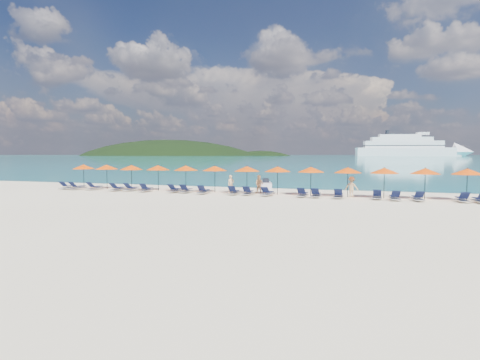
% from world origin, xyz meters
% --- Properties ---
extents(ground, '(1400.00, 1400.00, 0.00)m').
position_xyz_m(ground, '(0.00, 0.00, 0.00)').
color(ground, beige).
extents(sea, '(1600.00, 1300.00, 0.01)m').
position_xyz_m(sea, '(0.00, 660.00, 0.01)').
color(sea, '#1FA9B2').
rests_on(sea, ground).
extents(headland_main, '(374.00, 242.00, 126.50)m').
position_xyz_m(headland_main, '(-300.00, 540.00, -38.00)').
color(headland_main, black).
rests_on(headland_main, ground).
extents(headland_small, '(162.00, 126.00, 85.50)m').
position_xyz_m(headland_small, '(-150.00, 560.00, -35.00)').
color(headland_small, black).
rests_on(headland_small, ground).
extents(cruise_ship, '(145.02, 46.93, 39.88)m').
position_xyz_m(cruise_ship, '(61.92, 531.00, 10.38)').
color(cruise_ship, white).
rests_on(cruise_ship, ground).
extents(sailboat_near, '(5.81, 1.94, 10.66)m').
position_xyz_m(sailboat_near, '(110.43, 519.20, 1.09)').
color(sailboat_near, white).
rests_on(sailboat_near, ground).
extents(jetski, '(1.76, 2.84, 0.95)m').
position_xyz_m(jetski, '(0.48, 9.05, 0.39)').
color(jetski, silver).
rests_on(jetski, ground).
extents(beachgoer_a, '(0.65, 0.64, 1.51)m').
position_xyz_m(beachgoer_a, '(-1.12, 4.06, 0.76)').
color(beachgoer_a, tan).
rests_on(beachgoer_a, ground).
extents(beachgoer_b, '(0.74, 0.43, 1.50)m').
position_xyz_m(beachgoer_b, '(1.02, 4.97, 0.75)').
color(beachgoer_b, tan).
rests_on(beachgoer_b, ground).
extents(beachgoer_c, '(1.07, 0.64, 1.55)m').
position_xyz_m(beachgoer_c, '(8.32, 4.28, 0.77)').
color(beachgoer_c, tan).
rests_on(beachgoer_c, ground).
extents(umbrella_0, '(2.10, 2.10, 2.28)m').
position_xyz_m(umbrella_0, '(-15.92, 4.53, 2.02)').
color(umbrella_0, black).
rests_on(umbrella_0, ground).
extents(umbrella_1, '(2.10, 2.10, 2.28)m').
position_xyz_m(umbrella_1, '(-13.39, 4.58, 2.02)').
color(umbrella_1, black).
rests_on(umbrella_1, ground).
extents(umbrella_2, '(2.10, 2.10, 2.28)m').
position_xyz_m(umbrella_2, '(-10.66, 4.40, 2.02)').
color(umbrella_2, black).
rests_on(umbrella_2, ground).
extents(umbrella_3, '(2.10, 2.10, 2.28)m').
position_xyz_m(umbrella_3, '(-8.11, 4.64, 2.02)').
color(umbrella_3, black).
rests_on(umbrella_3, ground).
extents(umbrella_4, '(2.10, 2.10, 2.28)m').
position_xyz_m(umbrella_4, '(-5.36, 4.51, 2.02)').
color(umbrella_4, black).
rests_on(umbrella_4, ground).
extents(umbrella_5, '(2.10, 2.10, 2.28)m').
position_xyz_m(umbrella_5, '(-2.76, 4.65, 2.02)').
color(umbrella_5, black).
rests_on(umbrella_5, ground).
extents(umbrella_6, '(2.10, 2.10, 2.28)m').
position_xyz_m(umbrella_6, '(0.11, 4.47, 2.02)').
color(umbrella_6, black).
rests_on(umbrella_6, ground).
extents(umbrella_7, '(2.10, 2.10, 2.28)m').
position_xyz_m(umbrella_7, '(2.63, 4.52, 2.02)').
color(umbrella_7, black).
rests_on(umbrella_7, ground).
extents(umbrella_8, '(2.10, 2.10, 2.28)m').
position_xyz_m(umbrella_8, '(5.25, 4.54, 2.02)').
color(umbrella_8, black).
rests_on(umbrella_8, ground).
extents(umbrella_9, '(2.10, 2.10, 2.28)m').
position_xyz_m(umbrella_9, '(8.02, 4.36, 2.02)').
color(umbrella_9, black).
rests_on(umbrella_9, ground).
extents(umbrella_10, '(2.10, 2.10, 2.28)m').
position_xyz_m(umbrella_10, '(10.58, 4.37, 2.02)').
color(umbrella_10, black).
rests_on(umbrella_10, ground).
extents(umbrella_11, '(2.10, 2.10, 2.28)m').
position_xyz_m(umbrella_11, '(13.31, 4.48, 2.02)').
color(umbrella_11, black).
rests_on(umbrella_11, ground).
extents(umbrella_12, '(2.10, 2.10, 2.28)m').
position_xyz_m(umbrella_12, '(15.94, 4.41, 2.02)').
color(umbrella_12, black).
rests_on(umbrella_12, ground).
extents(lounger_0, '(0.67, 1.72, 0.66)m').
position_xyz_m(lounger_0, '(-16.61, 3.12, 0.24)').
color(lounger_0, silver).
rests_on(lounger_0, ground).
extents(lounger_1, '(0.76, 1.75, 0.66)m').
position_xyz_m(lounger_1, '(-15.52, 3.13, 0.24)').
color(lounger_1, silver).
rests_on(lounger_1, ground).
extents(lounger_2, '(0.71, 1.73, 0.66)m').
position_xyz_m(lounger_2, '(-13.83, 3.36, 0.24)').
color(lounger_2, silver).
rests_on(lounger_2, ground).
extents(lounger_3, '(0.68, 1.72, 0.66)m').
position_xyz_m(lounger_3, '(-11.26, 3.10, 0.24)').
color(lounger_3, silver).
rests_on(lounger_3, ground).
extents(lounger_4, '(0.76, 1.75, 0.66)m').
position_xyz_m(lounger_4, '(-10.08, 3.45, 0.24)').
color(lounger_4, silver).
rests_on(lounger_4, ground).
extents(lounger_5, '(0.78, 1.75, 0.66)m').
position_xyz_m(lounger_5, '(-8.49, 3.25, 0.24)').
color(lounger_5, silver).
rests_on(lounger_5, ground).
extents(lounger_6, '(0.75, 1.74, 0.66)m').
position_xyz_m(lounger_6, '(-5.85, 3.42, 0.24)').
color(lounger_6, silver).
rests_on(lounger_6, ground).
extents(lounger_7, '(0.70, 1.73, 0.66)m').
position_xyz_m(lounger_7, '(-4.86, 3.48, 0.24)').
color(lounger_7, silver).
rests_on(lounger_7, ground).
extents(lounger_8, '(0.74, 1.74, 0.66)m').
position_xyz_m(lounger_8, '(-3.16, 3.15, 0.24)').
color(lounger_8, silver).
rests_on(lounger_8, ground).
extents(lounger_9, '(0.73, 1.74, 0.66)m').
position_xyz_m(lounger_9, '(-0.63, 3.29, 0.24)').
color(lounger_9, silver).
rests_on(lounger_9, ground).
extents(lounger_10, '(0.75, 1.74, 0.66)m').
position_xyz_m(lounger_10, '(0.57, 3.27, 0.24)').
color(lounger_10, silver).
rests_on(lounger_10, ground).
extents(lounger_11, '(0.76, 1.74, 0.66)m').
position_xyz_m(lounger_11, '(2.13, 3.22, 0.24)').
color(lounger_11, silver).
rests_on(lounger_11, ground).
extents(lounger_12, '(0.67, 1.72, 0.66)m').
position_xyz_m(lounger_12, '(4.83, 3.24, 0.24)').
color(lounger_12, silver).
rests_on(lounger_12, ground).
extents(lounger_13, '(0.63, 1.71, 0.66)m').
position_xyz_m(lounger_13, '(5.83, 3.20, 0.24)').
color(lounger_13, silver).
rests_on(lounger_13, ground).
extents(lounger_14, '(0.66, 1.71, 0.66)m').
position_xyz_m(lounger_14, '(7.46, 3.15, 0.24)').
color(lounger_14, silver).
rests_on(lounger_14, ground).
extents(lounger_15, '(0.64, 1.71, 0.66)m').
position_xyz_m(lounger_15, '(10.11, 3.44, 0.24)').
color(lounger_15, silver).
rests_on(lounger_15, ground).
extents(lounger_16, '(0.76, 1.75, 0.66)m').
position_xyz_m(lounger_16, '(11.26, 3.10, 0.24)').
color(lounger_16, silver).
rests_on(lounger_16, ground).
extents(lounger_17, '(0.77, 1.75, 0.66)m').
position_xyz_m(lounger_17, '(12.74, 3.16, 0.24)').
color(lounger_17, silver).
rests_on(lounger_17, ground).
extents(lounger_18, '(0.71, 1.73, 0.66)m').
position_xyz_m(lounger_18, '(15.48, 3.35, 0.24)').
color(lounger_18, silver).
rests_on(lounger_18, ground).
extents(lounger_19, '(0.77, 1.75, 0.66)m').
position_xyz_m(lounger_19, '(16.50, 3.23, 0.24)').
color(lounger_19, silver).
rests_on(lounger_19, ground).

